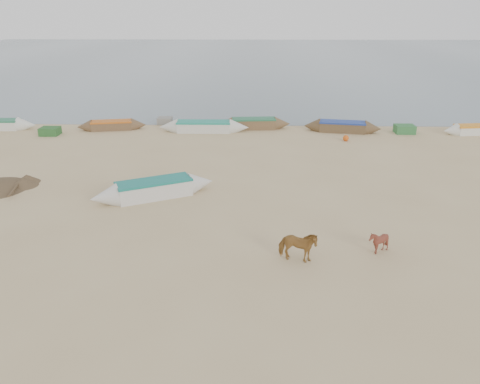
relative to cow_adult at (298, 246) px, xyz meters
The scene contains 7 objects.
ground 2.57m from the cow_adult, 161.01° to the left, with size 140.00×140.00×0.00m, color tan.
sea 82.84m from the cow_adult, 91.63° to the left, with size 160.00×160.00×0.00m, color slate.
cow_adult is the anchor object (origin of this frame).
calf_front 3.42m from the cow_adult, 13.35° to the left, with size 0.79×0.89×0.98m, color maroon.
near_canoe 9.46m from the cow_adult, 136.53° to the left, with size 6.53×1.26×0.94m, color silver, non-canonical shape.
waterline_canoes 21.37m from the cow_adult, 99.51° to the left, with size 54.31×3.41×0.89m.
beach_clutter 20.67m from the cow_adult, 87.89° to the left, with size 42.58×5.99×0.64m.
Camera 1 is at (0.55, -16.86, 9.18)m, focal length 35.00 mm.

